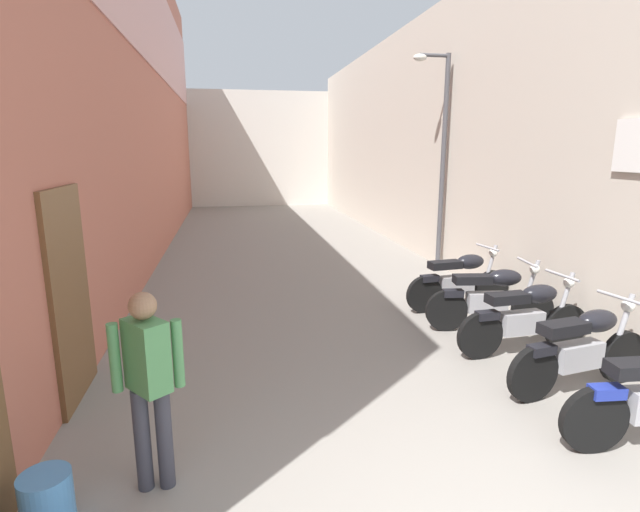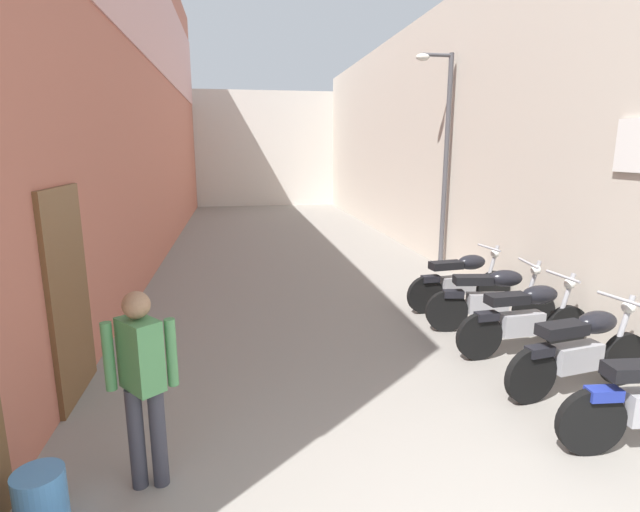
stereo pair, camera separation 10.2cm
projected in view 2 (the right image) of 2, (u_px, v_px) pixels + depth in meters
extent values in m
plane|color=gray|center=(303.00, 270.00, 10.51)|extent=(36.77, 36.77, 0.00)
cube|color=#B76651|center=(145.00, 87.00, 11.04)|extent=(0.40, 20.77, 7.88)
cube|color=brown|center=(69.00, 295.00, 4.96)|extent=(0.06, 1.10, 2.20)
cube|color=#DBA39E|center=(149.00, 4.00, 10.70)|extent=(0.04, 20.77, 2.52)
cube|color=beige|center=(420.00, 139.00, 12.37)|extent=(0.40, 20.77, 5.62)
cube|color=beige|center=(264.00, 149.00, 22.84)|extent=(9.21, 2.00, 5.09)
cylinder|color=black|center=(591.00, 422.00, 4.11)|extent=(0.60, 0.13, 0.60)
cube|color=black|center=(637.00, 370.00, 4.04)|extent=(0.54, 0.27, 0.12)
cube|color=navy|center=(604.00, 394.00, 4.06)|extent=(0.29, 0.16, 0.10)
cylinder|color=black|center=(622.00, 359.00, 5.35)|extent=(0.61, 0.18, 0.60)
cylinder|color=black|center=(531.00, 376.00, 4.95)|extent=(0.61, 0.18, 0.60)
cube|color=#9E9EA3|center=(576.00, 357.00, 5.11)|extent=(0.58, 0.29, 0.28)
ellipsoid|color=black|center=(597.00, 322.00, 5.11)|extent=(0.52, 0.33, 0.24)
cube|color=black|center=(562.00, 329.00, 4.96)|extent=(0.55, 0.30, 0.12)
cylinder|color=#9E9EA3|center=(622.00, 330.00, 5.25)|extent=(0.25, 0.10, 0.77)
cylinder|color=#9E9EA3|center=(621.00, 299.00, 5.16)|extent=(0.13, 0.58, 0.04)
sphere|color=silver|center=(628.00, 307.00, 5.22)|extent=(0.14, 0.14, 0.14)
cube|color=black|center=(540.00, 351.00, 4.92)|extent=(0.30, 0.18, 0.10)
cylinder|color=black|center=(566.00, 328.00, 6.27)|extent=(0.60, 0.12, 0.60)
cylinder|color=black|center=(479.00, 337.00, 5.99)|extent=(0.60, 0.12, 0.60)
cube|color=#9E9EA3|center=(521.00, 324.00, 6.09)|extent=(0.57, 0.24, 0.28)
ellipsoid|color=black|center=(540.00, 295.00, 6.07)|extent=(0.50, 0.29, 0.24)
cube|color=black|center=(507.00, 299.00, 5.97)|extent=(0.53, 0.25, 0.12)
cylinder|color=#9E9EA3|center=(564.00, 303.00, 6.18)|extent=(0.25, 0.08, 0.77)
cylinder|color=#9E9EA3|center=(563.00, 276.00, 6.09)|extent=(0.07, 0.58, 0.04)
sphere|color=silver|center=(570.00, 283.00, 6.14)|extent=(0.14, 0.14, 0.14)
cube|color=black|center=(487.00, 316.00, 5.95)|extent=(0.29, 0.16, 0.10)
cylinder|color=black|center=(533.00, 311.00, 6.95)|extent=(0.61, 0.17, 0.60)
cylinder|color=black|center=(447.00, 311.00, 6.92)|extent=(0.61, 0.17, 0.60)
cube|color=#9E9EA3|center=(487.00, 303.00, 6.91)|extent=(0.58, 0.28, 0.28)
ellipsoid|color=black|center=(505.00, 278.00, 6.84)|extent=(0.51, 0.33, 0.24)
cube|color=black|center=(473.00, 280.00, 6.83)|extent=(0.55, 0.29, 0.12)
cylinder|color=#9E9EA3|center=(531.00, 287.00, 6.87)|extent=(0.25, 0.10, 0.77)
cylinder|color=#9E9EA3|center=(528.00, 263.00, 6.80)|extent=(0.12, 0.58, 0.04)
sphere|color=silver|center=(536.00, 270.00, 6.82)|extent=(0.14, 0.14, 0.14)
cube|color=black|center=(453.00, 294.00, 6.87)|extent=(0.30, 0.18, 0.10)
cylinder|color=black|center=(493.00, 289.00, 8.03)|extent=(0.61, 0.15, 0.60)
cylinder|color=black|center=(425.00, 295.00, 7.70)|extent=(0.61, 0.15, 0.60)
cube|color=#9E9EA3|center=(458.00, 285.00, 7.83)|extent=(0.58, 0.26, 0.28)
ellipsoid|color=black|center=(472.00, 262.00, 7.81)|extent=(0.51, 0.31, 0.24)
cube|color=black|center=(446.00, 265.00, 7.69)|extent=(0.54, 0.28, 0.12)
cylinder|color=#9E9EA3|center=(491.00, 268.00, 7.94)|extent=(0.25, 0.09, 0.77)
cylinder|color=#9E9EA3|center=(489.00, 248.00, 7.85)|extent=(0.10, 0.58, 0.04)
sphere|color=silver|center=(495.00, 253.00, 7.90)|extent=(0.14, 0.14, 0.14)
cube|color=black|center=(430.00, 279.00, 7.66)|extent=(0.29, 0.17, 0.10)
cylinder|color=#383842|center=(137.00, 439.00, 3.69)|extent=(0.12, 0.12, 0.82)
cylinder|color=#383842|center=(158.00, 436.00, 3.72)|extent=(0.12, 0.12, 0.82)
cube|color=#4C8C51|center=(140.00, 354.00, 3.56)|extent=(0.37, 0.39, 0.54)
sphere|color=#997051|center=(136.00, 305.00, 3.48)|extent=(0.20, 0.20, 0.20)
cylinder|color=#4C8C51|center=(109.00, 357.00, 3.52)|extent=(0.08, 0.08, 0.52)
cylinder|color=#4C8C51|center=(171.00, 352.00, 3.59)|extent=(0.08, 0.08, 0.52)
cylinder|color=#4C8CCC|center=(41.00, 500.00, 3.33)|extent=(0.34, 0.34, 0.42)
cylinder|color=#47474C|center=(446.00, 166.00, 10.10)|extent=(0.10, 0.10, 4.42)
cylinder|color=#47474C|center=(437.00, 55.00, 9.58)|extent=(0.60, 0.07, 0.07)
ellipsoid|color=silver|center=(423.00, 57.00, 9.54)|extent=(0.28, 0.18, 0.14)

